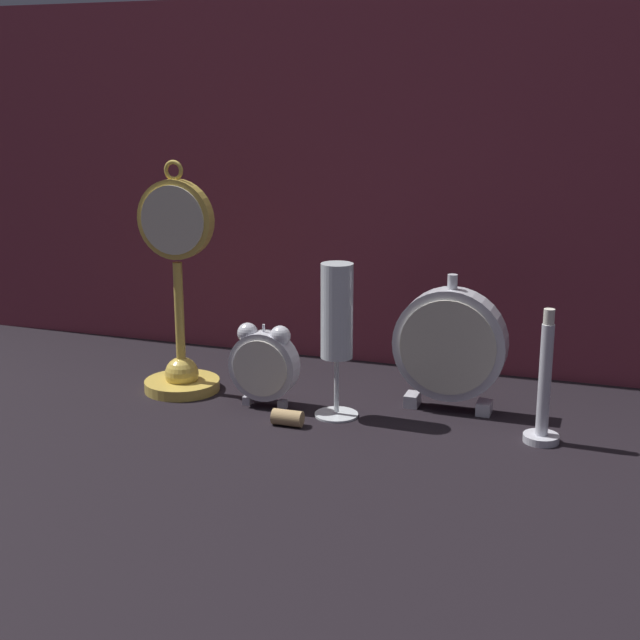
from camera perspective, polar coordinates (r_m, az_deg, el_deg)
ground_plane at (r=1.22m, az=-1.23°, el=-6.86°), size 4.00×4.00×0.00m
fabric_backdrop_drape at (r=1.45m, az=3.19°, el=8.56°), size 1.51×0.01×0.59m
pocket_watch_on_stand at (r=1.34m, az=-9.02°, el=0.72°), size 0.12×0.11×0.35m
alarm_clock_twin_bell at (r=1.27m, az=-3.61°, el=-2.67°), size 0.10×0.03×0.12m
mantel_clock_silver at (r=1.26m, az=8.32°, el=-1.62°), size 0.16×0.04×0.20m
champagne_flute at (r=1.22m, az=1.09°, el=-0.16°), size 0.06×0.06×0.22m
brass_candlestick at (r=1.18m, az=14.13°, el=-4.75°), size 0.05×0.05×0.18m
wine_cork at (r=1.22m, az=-2.13°, el=-6.31°), size 0.04×0.02×0.02m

